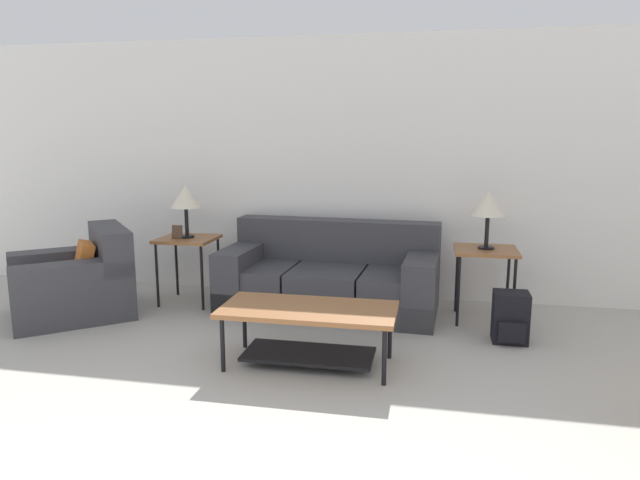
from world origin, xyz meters
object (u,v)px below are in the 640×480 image
object	(u,v)px
armchair	(76,284)
table_lamp_left	(186,198)
side_table_right	(486,257)
backpack	(510,318)
side_table_left	(188,245)
coffee_table	(309,322)
table_lamp_right	(488,205)
couch	(330,279)

from	to	relation	value
armchair	table_lamp_left	size ratio (longest dim) A/B	2.67
side_table_right	backpack	bearing A→B (deg)	-71.86
armchair	side_table_left	size ratio (longest dim) A/B	2.07
coffee_table	side_table_left	world-z (taller)	side_table_left
backpack	side_table_right	bearing A→B (deg)	108.14
table_lamp_left	side_table_left	bearing A→B (deg)	97.13
table_lamp_right	coffee_table	bearing A→B (deg)	-135.47
couch	side_table_left	xyz separation A→B (m)	(-1.41, -0.06, 0.29)
couch	coffee_table	world-z (taller)	couch
table_lamp_right	backpack	xyz separation A→B (m)	(0.17, -0.52, -0.84)
table_lamp_right	backpack	world-z (taller)	table_lamp_right
couch	side_table_right	xyz separation A→B (m)	(1.40, -0.06, 0.29)
side_table_right	backpack	xyz separation A→B (m)	(0.17, -0.52, -0.38)
coffee_table	side_table_left	size ratio (longest dim) A/B	1.91
side_table_left	side_table_right	size ratio (longest dim) A/B	1.00
side_table_right	backpack	distance (m)	0.67
couch	table_lamp_right	xyz separation A→B (m)	(1.40, -0.06, 0.75)
table_lamp_left	coffee_table	bearing A→B (deg)	-40.80
couch	armchair	world-z (taller)	couch
couch	armchair	xyz separation A→B (m)	(-2.26, -0.63, -0.01)
side_table_left	side_table_right	world-z (taller)	same
side_table_right	table_lamp_right	world-z (taller)	table_lamp_right
armchair	backpack	bearing A→B (deg)	0.65
couch	side_table_left	bearing A→B (deg)	-177.51
side_table_left	side_table_right	bearing A→B (deg)	0.00
coffee_table	side_table_right	xyz separation A→B (m)	(1.31, 1.29, 0.26)
backpack	coffee_table	bearing A→B (deg)	-152.51
backpack	table_lamp_right	bearing A→B (deg)	108.14
coffee_table	backpack	size ratio (longest dim) A/B	3.05
armchair	side_table_right	bearing A→B (deg)	8.74
side_table_left	table_lamp_left	size ratio (longest dim) A/B	1.29
armchair	table_lamp_right	world-z (taller)	table_lamp_right
armchair	side_table_left	bearing A→B (deg)	33.37
couch	table_lamp_left	xyz separation A→B (m)	(-1.41, -0.06, 0.75)
coffee_table	table_lamp_left	world-z (taller)	table_lamp_left
coffee_table	table_lamp_right	world-z (taller)	table_lamp_right
armchair	coffee_table	distance (m)	2.46
coffee_table	table_lamp_right	size ratio (longest dim) A/B	2.46
couch	table_lamp_left	bearing A→B (deg)	-177.51
table_lamp_right	backpack	size ratio (longest dim) A/B	1.24
couch	coffee_table	distance (m)	1.36
coffee_table	couch	bearing A→B (deg)	93.77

